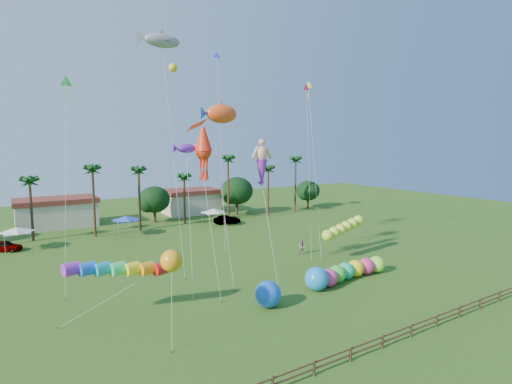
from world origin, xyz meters
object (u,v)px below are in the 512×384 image
caterpillar_inflatable (343,272)px  blue_ball (268,294)px  spectator_b (302,247)px  car_b (227,220)px  car_a (4,246)px

caterpillar_inflatable → blue_ball: size_ratio=4.89×
caterpillar_inflatable → blue_ball: (-9.96, -1.25, 0.19)m
spectator_b → car_b: bearing=141.1°
caterpillar_inflatable → car_b: bearing=78.2°
car_a → caterpillar_inflatable: (28.73, -31.38, 0.24)m
caterpillar_inflatable → spectator_b: bearing=69.9°
spectator_b → caterpillar_inflatable: size_ratio=0.17×
car_b → caterpillar_inflatable: (-3.77, -31.78, 0.21)m
car_b → spectator_b: size_ratio=2.42×
caterpillar_inflatable → blue_ball: bearing=-177.9°
spectator_b → caterpillar_inflatable: bearing=-51.1°
car_b → spectator_b: spectator_b is taller
car_b → blue_ball: size_ratio=1.97×
car_a → caterpillar_inflatable: size_ratio=0.37×
car_a → blue_ball: (18.77, -32.63, 0.43)m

